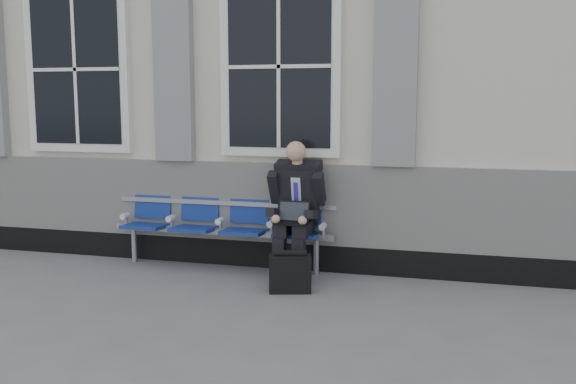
% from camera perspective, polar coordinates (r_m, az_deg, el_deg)
% --- Properties ---
extents(ground, '(70.00, 70.00, 0.00)m').
position_cam_1_polar(ground, '(6.12, -7.67, -9.89)').
color(ground, slate).
rests_on(ground, ground).
extents(station_building, '(14.40, 4.40, 4.49)m').
position_cam_1_polar(station_building, '(9.13, 0.54, 10.24)').
color(station_building, beige).
rests_on(station_building, ground).
extents(bench, '(2.60, 0.47, 0.91)m').
position_cam_1_polar(bench, '(7.29, -5.90, -2.46)').
color(bench, '#9EA0A3').
rests_on(bench, ground).
extents(businessman, '(0.59, 0.80, 1.46)m').
position_cam_1_polar(businessman, '(6.85, 0.72, -1.12)').
color(businessman, black).
rests_on(businessman, ground).
extents(briefcase, '(0.45, 0.28, 0.43)m').
position_cam_1_polar(briefcase, '(6.39, 0.19, -7.20)').
color(briefcase, black).
rests_on(briefcase, ground).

